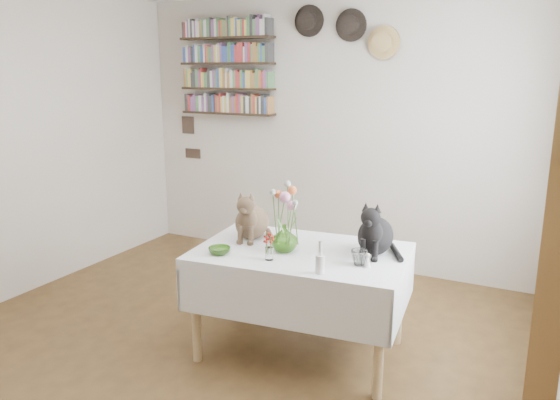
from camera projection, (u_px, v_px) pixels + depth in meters
The scene contains 15 objects.
room at pixel (189, 174), 3.11m from camera, with size 4.08×4.58×2.58m.
curtain at pixel (557, 244), 2.20m from camera, with size 0.12×0.38×2.10m, color brown.
dining_table at pixel (301, 276), 3.51m from camera, with size 1.41×0.99×0.71m.
tabby_cat at pixel (252, 213), 3.68m from camera, with size 0.23×0.30×0.35m, color brown, non-canonical shape.
black_cat at pixel (376, 226), 3.37m from camera, with size 0.24×0.30×0.36m, color black, non-canonical shape.
flower_vase at pixel (284, 238), 3.43m from camera, with size 0.17×0.17×0.18m, color #76B741.
green_bowl at pixel (219, 251), 3.40m from camera, with size 0.14×0.14×0.04m, color #76B741.
drinking_glass at pixel (359, 257), 3.20m from camera, with size 0.10×0.10×0.09m, color white.
candlestick at pixel (320, 262), 3.07m from camera, with size 0.05×0.05×0.19m.
berry_jar at pixel (269, 246), 3.28m from camera, with size 0.05×0.05×0.20m.
porcelain_figurine at pixel (368, 261), 3.17m from camera, with size 0.05×0.05×0.09m.
flower_bouquet at pixel (285, 199), 3.38m from camera, with size 0.17×0.13×0.39m.
bookshelf_unit at pixel (227, 68), 5.33m from camera, with size 1.00×0.16×0.91m.
wall_hats at pixel (346, 29), 4.74m from camera, with size 0.98×0.09×0.48m.
wall_art_plaques at pixel (190, 137), 5.79m from camera, with size 0.21×0.02×0.44m.
Camera 1 is at (1.85, -2.49, 1.84)m, focal length 35.00 mm.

